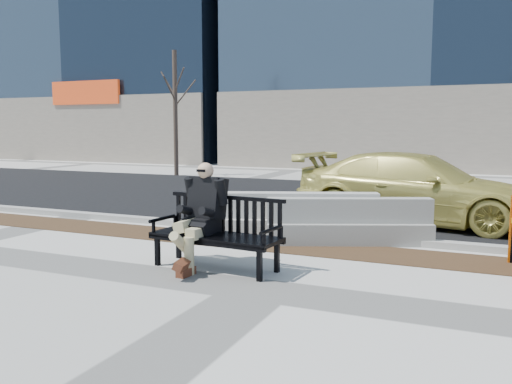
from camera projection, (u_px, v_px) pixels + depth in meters
ground at (260, 290)px, 7.06m from camera, size 120.00×120.00×0.00m
mulch_strip at (318, 249)px, 9.42m from camera, size 40.00×1.20×0.02m
asphalt_street at (383, 203)px, 15.06m from camera, size 60.00×10.40×0.01m
curb at (333, 236)px, 10.28m from camera, size 60.00×0.25×0.12m
bench at (216, 269)px, 8.11m from camera, size 2.12×0.93×1.10m
seated_man at (202, 265)px, 8.29m from camera, size 0.79×1.20×1.60m
sedan at (415, 223)px, 11.99m from camera, size 5.64×2.98×1.56m
jersey_barrier_left at (292, 240)px, 10.17m from camera, size 3.21×1.73×0.91m
jersey_barrier_right at (348, 244)px, 9.84m from camera, size 2.98×1.70×0.85m
far_tree_left at (177, 175)px, 23.76m from camera, size 2.86×2.86×5.85m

